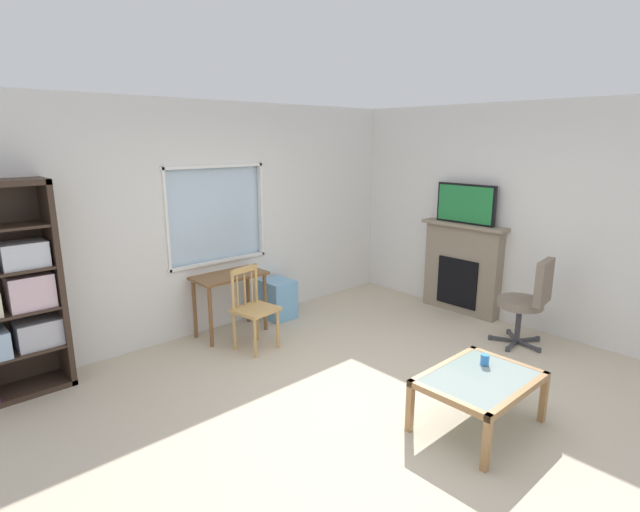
% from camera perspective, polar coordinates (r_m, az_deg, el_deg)
% --- Properties ---
extents(ground, '(6.46, 5.99, 0.02)m').
position_cam_1_polar(ground, '(4.47, 5.65, -16.83)').
color(ground, beige).
extents(wall_back_with_window, '(5.46, 0.15, 2.67)m').
position_cam_1_polar(wall_back_with_window, '(5.88, -12.44, 4.30)').
color(wall_back_with_window, silver).
rests_on(wall_back_with_window, ground).
extents(wall_right, '(0.12, 5.19, 2.67)m').
position_cam_1_polar(wall_right, '(6.30, 23.25, 4.14)').
color(wall_right, silver).
rests_on(wall_right, ground).
extents(bookshelf, '(0.90, 0.38, 1.92)m').
position_cam_1_polar(bookshelf, '(5.03, -33.11, -4.23)').
color(bookshelf, '#38281E').
rests_on(bookshelf, ground).
extents(desk_under_window, '(0.83, 0.45, 0.73)m').
position_cam_1_polar(desk_under_window, '(5.74, -10.52, -3.39)').
color(desk_under_window, brown).
rests_on(desk_under_window, ground).
extents(wooden_chair, '(0.48, 0.46, 0.90)m').
position_cam_1_polar(wooden_chair, '(5.35, -7.82, -6.01)').
color(wooden_chair, tan).
rests_on(wooden_chair, ground).
extents(plastic_drawer_unit, '(0.35, 0.40, 0.50)m').
position_cam_1_polar(plastic_drawer_unit, '(6.28, -4.96, -5.03)').
color(plastic_drawer_unit, '#72ADDB').
rests_on(plastic_drawer_unit, ground).
extents(fireplace, '(0.26, 1.14, 1.19)m').
position_cam_1_polar(fireplace, '(6.65, 16.25, -1.34)').
color(fireplace, gray).
rests_on(fireplace, ground).
extents(tv, '(0.06, 0.81, 0.50)m').
position_cam_1_polar(tv, '(6.47, 16.66, 5.86)').
color(tv, black).
rests_on(tv, fireplace).
extents(office_chair, '(0.57, 0.58, 1.00)m').
position_cam_1_polar(office_chair, '(5.79, 23.24, -4.54)').
color(office_chair, '#7A6B5B').
rests_on(office_chair, ground).
extents(coffee_table, '(0.95, 0.70, 0.43)m').
position_cam_1_polar(coffee_table, '(4.15, 18.15, -13.97)').
color(coffee_table, '#8C9E99').
rests_on(coffee_table, ground).
extents(sippy_cup, '(0.07, 0.07, 0.09)m').
position_cam_1_polar(sippy_cup, '(4.31, 18.71, -11.40)').
color(sippy_cup, '#337FD6').
rests_on(sippy_cup, coffee_table).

